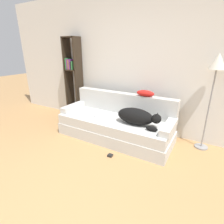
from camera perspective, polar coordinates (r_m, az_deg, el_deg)
ground_plane at (r=2.28m, az=-19.95°, el=-26.98°), size 20.00×20.00×0.00m
wall_back at (r=3.54m, az=8.64°, el=15.45°), size 7.04×0.06×2.70m
couch at (r=3.32m, az=0.84°, el=-5.28°), size 2.13×0.83×0.41m
couch_backrest at (r=3.46m, az=3.69°, el=2.97°), size 2.09×0.15×0.40m
couch_arm_left at (r=3.77m, az=-12.38°, el=1.64°), size 0.15×0.64×0.11m
couch_arm_right at (r=2.90m, az=18.14°, el=-4.65°), size 0.15×0.64×0.11m
dog at (r=2.96m, az=8.16°, el=-1.51°), size 0.76×0.31×0.28m
laptop at (r=3.26m, az=-2.61°, el=-1.68°), size 0.41×0.33×0.02m
throw_pillow at (r=3.21m, az=10.83°, el=6.04°), size 0.33×0.15×0.11m
bookshelf at (r=4.25m, az=-12.55°, el=11.74°), size 0.36×0.26×1.87m
floor_lamp at (r=3.08m, az=30.92°, el=11.59°), size 0.24×0.24×1.57m
power_adapter at (r=2.87m, az=-0.61°, el=-13.99°), size 0.07×0.07×0.03m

